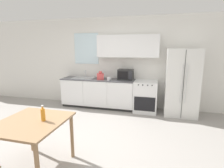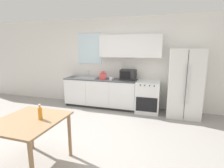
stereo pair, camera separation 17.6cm
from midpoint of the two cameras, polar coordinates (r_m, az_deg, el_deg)
ground_plane at (r=3.65m, az=-7.27°, el=-17.81°), size 12.00×12.00×0.00m
wall_back at (r=5.38m, az=3.20°, el=7.76°), size 12.00×0.38×2.70m
kitchen_counter at (r=5.40m, az=-2.78°, el=-2.83°), size 2.24×0.61×0.88m
oven_range at (r=5.08m, az=12.60°, el=-4.09°), size 0.64×0.66×0.88m
refrigerator at (r=4.98m, az=23.58°, el=0.23°), size 0.83×0.73×1.78m
kitchen_sink at (r=5.48m, az=-7.35°, el=2.13°), size 0.66×0.42×0.22m
microwave at (r=5.17m, az=6.27°, el=3.10°), size 0.45×0.31×0.30m
coffee_mug at (r=5.04m, az=0.70°, el=1.74°), size 0.13×0.09×0.09m
grocery_bag_0 at (r=5.17m, az=-2.01°, el=2.70°), size 0.24×0.22×0.26m
dining_table at (r=2.85m, az=-23.71°, el=-12.73°), size 0.90×0.98×0.78m
drink_bottle at (r=2.72m, az=-20.70°, el=-8.88°), size 0.06×0.06×0.23m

